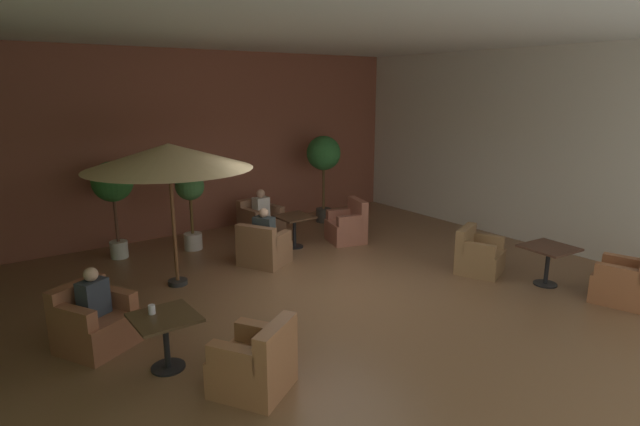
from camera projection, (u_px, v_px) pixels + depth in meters
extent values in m
cube|color=brown|center=(337.00, 290.00, 8.26)|extent=(9.92, 9.37, 0.02)
cube|color=brown|center=(212.00, 142.00, 11.43)|extent=(9.92, 0.08, 4.01)
cube|color=silver|center=(524.00, 147.00, 10.57)|extent=(0.08, 9.37, 4.01)
cube|color=white|center=(339.00, 28.00, 7.28)|extent=(9.92, 9.37, 0.06)
cylinder|color=black|center=(168.00, 367.00, 5.96)|extent=(0.40, 0.40, 0.02)
cylinder|color=black|center=(166.00, 344.00, 5.88)|extent=(0.07, 0.07, 0.63)
cube|color=#4F3A23|center=(164.00, 317.00, 5.80)|extent=(0.71, 0.71, 0.03)
cube|color=#98583C|center=(97.00, 331.00, 6.38)|extent=(1.06, 1.05, 0.45)
cube|color=#98583C|center=(77.00, 297.00, 6.41)|extent=(0.78, 0.53, 0.38)
cube|color=#98583C|center=(117.00, 298.00, 6.56)|extent=(0.42, 0.60, 0.23)
cube|color=#98583C|center=(75.00, 317.00, 6.00)|extent=(0.42, 0.60, 0.23)
cube|color=#A26742|center=(252.00, 372.00, 5.49)|extent=(1.01, 1.02, 0.42)
cube|color=#A26742|center=(276.00, 343.00, 5.28)|extent=(0.70, 0.52, 0.40)
cube|color=#A26742|center=(234.00, 357.00, 5.18)|extent=(0.45, 0.59, 0.22)
cube|color=#A26742|center=(261.00, 333.00, 5.68)|extent=(0.45, 0.59, 0.22)
cylinder|color=black|center=(545.00, 284.00, 8.48)|extent=(0.38, 0.38, 0.02)
cylinder|color=black|center=(547.00, 267.00, 8.40)|extent=(0.07, 0.07, 0.63)
cube|color=#4C2F23|center=(549.00, 248.00, 8.32)|extent=(0.81, 0.81, 0.03)
cube|color=olive|center=(480.00, 262.00, 9.00)|extent=(0.96, 0.94, 0.40)
cube|color=olive|center=(466.00, 238.00, 9.04)|extent=(0.75, 0.42, 0.40)
cube|color=olive|center=(488.00, 241.00, 9.16)|extent=(0.32, 0.56, 0.22)
cube|color=olive|center=(479.00, 250.00, 8.65)|extent=(0.32, 0.56, 0.22)
cube|color=#9F5D39|center=(621.00, 288.00, 7.76)|extent=(0.91, 0.95, 0.44)
cube|color=#9F5D39|center=(618.00, 273.00, 7.49)|extent=(0.30, 0.63, 0.19)
cube|color=#9F5D39|center=(624.00, 263.00, 7.93)|extent=(0.30, 0.63, 0.19)
cylinder|color=black|center=(295.00, 246.00, 10.47)|extent=(0.36, 0.36, 0.02)
cylinder|color=black|center=(294.00, 232.00, 10.40)|extent=(0.07, 0.07, 0.63)
cube|color=#472F1E|center=(294.00, 217.00, 10.32)|extent=(0.71, 0.71, 0.03)
cube|color=#9B5A46|center=(346.00, 232.00, 10.80)|extent=(0.88, 0.91, 0.44)
cube|color=#9B5A46|center=(358.00, 210.00, 10.78)|extent=(0.35, 0.76, 0.47)
cube|color=#9B5A46|center=(350.00, 221.00, 10.43)|extent=(0.57, 0.30, 0.21)
cube|color=#9B5A46|center=(339.00, 214.00, 10.98)|extent=(0.57, 0.30, 0.21)
cube|color=#92644A|center=(262.00, 226.00, 11.24)|extent=(0.88, 0.85, 0.43)
cube|color=#92644A|center=(253.00, 207.00, 11.35)|extent=(0.80, 0.26, 0.37)
cube|color=#92644A|center=(274.00, 210.00, 11.34)|extent=(0.21, 0.61, 0.23)
cube|color=#92644A|center=(250.00, 215.00, 10.91)|extent=(0.21, 0.61, 0.23)
cube|color=#966848|center=(265.00, 253.00, 9.43)|extent=(1.01, 1.04, 0.41)
cube|color=#966848|center=(256.00, 237.00, 9.09)|extent=(0.51, 0.77, 0.39)
cube|color=#966848|center=(251.00, 235.00, 9.53)|extent=(0.57, 0.39, 0.22)
cube|color=#966848|center=(280.00, 239.00, 9.25)|extent=(0.57, 0.39, 0.22)
cylinder|color=#2D2D2D|center=(178.00, 282.00, 8.48)|extent=(0.32, 0.32, 0.08)
cylinder|color=brown|center=(173.00, 218.00, 8.21)|extent=(0.06, 0.06, 2.31)
cone|color=#D9BB84|center=(169.00, 156.00, 7.97)|extent=(2.64, 2.64, 0.40)
cylinder|color=silver|center=(119.00, 249.00, 9.78)|extent=(0.33, 0.33, 0.33)
cylinder|color=brown|center=(116.00, 220.00, 9.64)|extent=(0.06, 0.06, 0.85)
sphere|color=#2F7333|center=(112.00, 182.00, 9.46)|extent=(0.76, 0.76, 0.76)
cylinder|color=silver|center=(193.00, 241.00, 10.30)|extent=(0.36, 0.36, 0.33)
cylinder|color=brown|center=(192.00, 216.00, 10.17)|extent=(0.06, 0.06, 0.74)
sphere|color=#3F743D|center=(190.00, 186.00, 10.02)|extent=(0.57, 0.57, 0.57)
cylinder|color=#3C3833|center=(323.00, 215.00, 12.42)|extent=(0.36, 0.36, 0.33)
cylinder|color=brown|center=(324.00, 188.00, 12.26)|extent=(0.06, 0.06, 1.01)
sphere|color=#2E6D34|center=(324.00, 153.00, 12.05)|extent=(0.82, 0.82, 0.82)
cube|color=#343C3F|center=(264.00, 230.00, 9.32)|extent=(0.37, 0.43, 0.50)
sphere|color=tan|center=(264.00, 213.00, 9.24)|extent=(0.18, 0.18, 0.18)
cube|color=silver|center=(261.00, 207.00, 11.13)|extent=(0.35, 0.27, 0.44)
sphere|color=tan|center=(261.00, 194.00, 11.06)|extent=(0.19, 0.19, 0.19)
cube|color=#313743|center=(93.00, 298.00, 6.27)|extent=(0.41, 0.36, 0.46)
sphere|color=tan|center=(91.00, 274.00, 6.20)|extent=(0.18, 0.18, 0.18)
cylinder|color=white|center=(152.00, 309.00, 5.84)|extent=(0.08, 0.08, 0.11)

